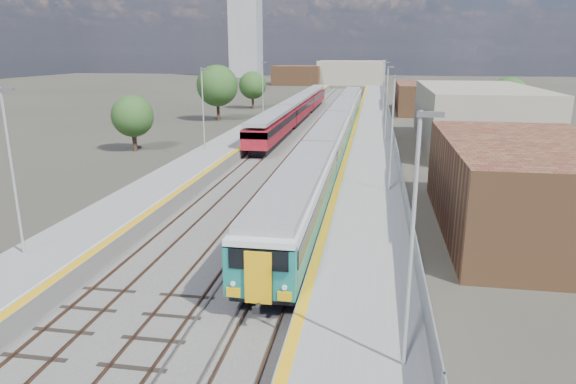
# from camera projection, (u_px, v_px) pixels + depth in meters

# --- Properties ---
(ground) EXTENTS (320.00, 320.00, 0.00)m
(ground) POSITION_uv_depth(u_px,v_px,m) (328.00, 136.00, 62.16)
(ground) COLOR #47443A
(ground) RESTS_ON ground
(ballast_bed) EXTENTS (10.50, 155.00, 0.06)m
(ballast_bed) POSITION_uv_depth(u_px,v_px,m) (312.00, 132.00, 64.89)
(ballast_bed) COLOR #565451
(ballast_bed) RESTS_ON ground
(tracks) EXTENTS (8.96, 160.00, 0.17)m
(tracks) POSITION_uv_depth(u_px,v_px,m) (318.00, 130.00, 66.37)
(tracks) COLOR #4C3323
(tracks) RESTS_ON ground
(platform_right) EXTENTS (4.70, 155.00, 8.52)m
(platform_right) POSITION_uv_depth(u_px,v_px,m) (372.00, 130.00, 63.55)
(platform_right) COLOR slate
(platform_right) RESTS_ON ground
(platform_left) EXTENTS (4.30, 155.00, 8.52)m
(platform_left) POSITION_uv_depth(u_px,v_px,m) (260.00, 127.00, 65.84)
(platform_left) COLOR slate
(platform_left) RESTS_ON ground
(buildings) EXTENTS (72.00, 185.50, 40.00)m
(buildings) POSITION_uv_depth(u_px,v_px,m) (294.00, 48.00, 146.42)
(buildings) COLOR brown
(buildings) RESTS_ON ground
(green_train) EXTENTS (2.80, 77.92, 3.08)m
(green_train) POSITION_uv_depth(u_px,v_px,m) (337.00, 125.00, 55.78)
(green_train) COLOR black
(green_train) RESTS_ON ground
(red_train) EXTENTS (2.66, 54.05, 3.36)m
(red_train) POSITION_uv_depth(u_px,v_px,m) (297.00, 109.00, 73.22)
(red_train) COLOR black
(red_train) RESTS_ON ground
(tree_a) EXTENTS (4.22, 4.22, 5.73)m
(tree_a) POSITION_uv_depth(u_px,v_px,m) (133.00, 116.00, 51.86)
(tree_a) COLOR #382619
(tree_a) RESTS_ON ground
(tree_b) EXTENTS (5.96, 5.96, 8.08)m
(tree_b) POSITION_uv_depth(u_px,v_px,m) (217.00, 86.00, 74.23)
(tree_b) COLOR #382619
(tree_b) RESTS_ON ground
(tree_c) EXTENTS (4.81, 4.81, 6.52)m
(tree_c) POSITION_uv_depth(u_px,v_px,m) (253.00, 85.00, 90.17)
(tree_c) COLOR #382619
(tree_c) RESTS_ON ground
(tree_d) EXTENTS (5.05, 5.05, 6.84)m
(tree_d) POSITION_uv_depth(u_px,v_px,m) (508.00, 97.00, 65.11)
(tree_d) COLOR #382619
(tree_d) RESTS_ON ground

